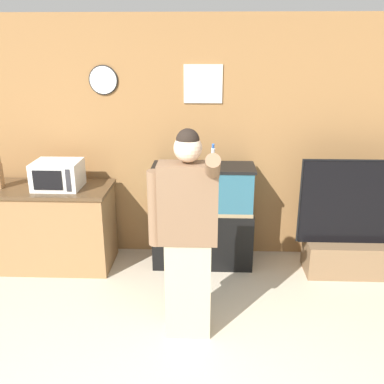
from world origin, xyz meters
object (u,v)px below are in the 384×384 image
at_px(counter_island, 37,226).
at_px(person_standing, 187,234).
at_px(aquarium_on_stand, 203,216).
at_px(tv_on_stand, 358,242).
at_px(microwave, 58,175).

bearing_deg(counter_island, person_standing, -33.96).
bearing_deg(aquarium_on_stand, counter_island, -176.90).
xyz_separation_m(aquarium_on_stand, tv_on_stand, (1.62, -0.16, -0.20)).
bearing_deg(counter_island, tv_on_stand, -1.04).
xyz_separation_m(aquarium_on_stand, person_standing, (-0.11, -1.22, 0.34)).
bearing_deg(tv_on_stand, aquarium_on_stand, 174.42).
bearing_deg(counter_island, aquarium_on_stand, 3.10).
distance_m(counter_island, person_standing, 2.07).
bearing_deg(aquarium_on_stand, tv_on_stand, -5.58).
xyz_separation_m(counter_island, microwave, (0.30, -0.02, 0.58)).
bearing_deg(microwave, aquarium_on_stand, 4.39).
bearing_deg(person_standing, aquarium_on_stand, 84.87).
bearing_deg(aquarium_on_stand, microwave, -175.61).
bearing_deg(person_standing, tv_on_stand, 31.68).
distance_m(counter_island, microwave, 0.66).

